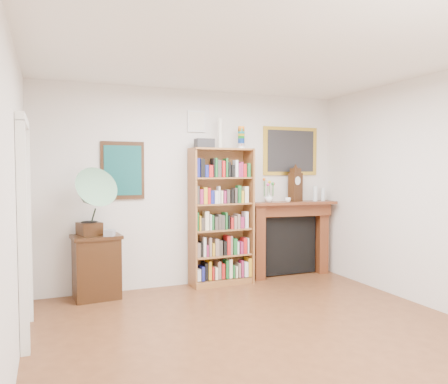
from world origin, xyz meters
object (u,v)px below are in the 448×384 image
Objects in this scene: flower_vase at (269,198)px; bottle_left at (315,193)px; cd_stack at (109,233)px; fireplace at (290,232)px; bottle_right at (323,194)px; mantel_clock at (295,185)px; teacup at (288,200)px; side_cabinet at (97,267)px; gramophone at (90,198)px; bookshelf at (221,209)px.

bottle_left is at bearing -2.53° from flower_vase.
flower_vase reaches higher than cd_stack.
bottle_right is at bearing -1.52° from fireplace.
cd_stack is 2.93m from mantel_clock.
teacup reaches higher than cd_stack.
gramophone is (-0.08, -0.10, 0.90)m from side_cabinet.
bottle_left reaches higher than cd_stack.
side_cabinet is 0.95× the size of gramophone.
bottle_right reaches higher than flower_vase.
bottle_right is at bearing -15.67° from gramophone.
bottle_right is at bearing -2.41° from bookshelf.
bookshelf is 1.61× the size of fireplace.
side_cabinet is at bearing 32.75° from gramophone.
gramophone reaches higher than side_cabinet.
gramophone reaches higher than cd_stack.
fireplace is 1.62× the size of gramophone.
fireplace is 11.72× the size of cd_stack.
bottle_left is (0.41, -0.07, 0.60)m from fireplace.
bottle_left is at bearing -28.27° from mantel_clock.
bottle_left reaches higher than bottle_right.
gramophone reaches higher than bottle_right.
gramophone is 2.63m from flower_vase.
bottle_right is (0.68, 0.06, 0.06)m from teacup.
mantel_clock is 5.73× the size of teacup.
fireplace is at bearing 4.53° from flower_vase.
side_cabinet is 2.92m from teacup.
bookshelf is 4.40× the size of mantel_clock.
teacup is at bearing 3.34° from cd_stack.
bottle_right reaches higher than teacup.
cd_stack is (0.15, -0.15, 0.45)m from side_cabinet.
teacup is (-0.12, -0.13, 0.51)m from fireplace.
bookshelf reaches higher than cd_stack.
bookshelf is 11.32× the size of bottle_right.
bookshelf is 9.43× the size of bottle_left.
cd_stack is at bearing -176.66° from teacup.
bottle_left is 1.20× the size of bottle_right.
bottle_right is (0.56, -0.07, 0.58)m from fireplace.
side_cabinet is at bearing 160.16° from mantel_clock.
bookshelf is at bearing 7.35° from cd_stack.
mantel_clock is at bearing 175.56° from bottle_right.
gramophone is at bearing -178.03° from bookshelf.
side_cabinet is at bearing 134.58° from cd_stack.
bookshelf reaches higher than bottle_right.
gramophone is 7.22× the size of cd_stack.
mantel_clock is at bearing -0.53° from bookshelf.
bookshelf is 25.21× the size of teacup.
flower_vase reaches higher than side_cabinet.
teacup is at bearing -174.08° from mantel_clock.
flower_vase is 0.81m from bottle_left.
fireplace is at bearing -13.91° from gramophone.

